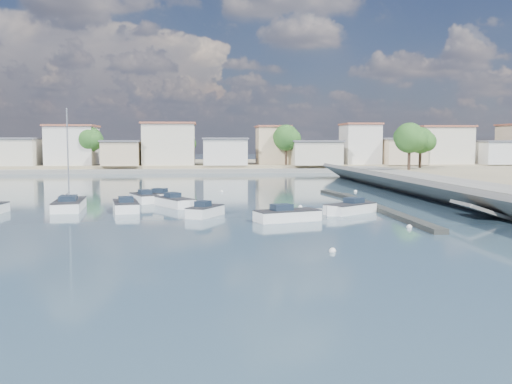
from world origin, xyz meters
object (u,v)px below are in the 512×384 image
(motorboat_a, at_px, (125,206))
(motorboat_b, at_px, (207,211))
(motorboat_g, at_px, (176,203))
(motorboat_f, at_px, (143,198))
(motorboat_d, at_px, (348,209))
(motorboat_c, at_px, (154,197))
(sailboat, at_px, (70,204))
(motorboat_h, at_px, (291,216))

(motorboat_a, xyz_separation_m, motorboat_b, (6.93, -4.33, -0.00))
(motorboat_b, relative_size, motorboat_g, 0.80)
(motorboat_f, bearing_deg, motorboat_d, -30.97)
(motorboat_g, bearing_deg, motorboat_c, 113.13)
(motorboat_a, relative_size, motorboat_d, 1.16)
(motorboat_c, height_order, sailboat, sailboat)
(motorboat_b, relative_size, motorboat_f, 0.85)
(motorboat_c, height_order, motorboat_f, same)
(motorboat_h, bearing_deg, motorboat_b, 152.71)
(motorboat_d, distance_m, motorboat_f, 20.78)
(motorboat_b, relative_size, motorboat_d, 0.84)
(motorboat_a, bearing_deg, motorboat_d, -11.26)
(motorboat_b, height_order, sailboat, sailboat)
(motorboat_b, height_order, motorboat_g, same)
(motorboat_a, xyz_separation_m, motorboat_h, (13.18, -7.55, -0.00))
(motorboat_a, xyz_separation_m, sailboat, (-5.05, 1.66, 0.03))
(motorboat_g, height_order, sailboat, sailboat)
(motorboat_b, bearing_deg, motorboat_a, 148.00)
(motorboat_b, height_order, motorboat_c, same)
(motorboat_d, relative_size, motorboat_g, 0.96)
(motorboat_c, bearing_deg, motorboat_a, -101.86)
(motorboat_b, relative_size, sailboat, 0.46)
(motorboat_b, bearing_deg, motorboat_g, 112.28)
(motorboat_a, xyz_separation_m, motorboat_c, (1.71, 8.16, 0.00))
(motorboat_d, xyz_separation_m, motorboat_g, (-14.36, 6.03, 0.00))
(motorboat_b, bearing_deg, motorboat_c, 112.68)
(motorboat_f, distance_m, sailboat, 7.88)
(motorboat_h, bearing_deg, motorboat_d, 35.59)
(motorboat_a, relative_size, motorboat_g, 1.11)
(motorboat_c, distance_m, sailboat, 9.38)
(motorboat_h, bearing_deg, motorboat_c, 126.11)
(motorboat_a, height_order, motorboat_c, same)
(motorboat_b, relative_size, motorboat_c, 0.87)
(sailboat, bearing_deg, motorboat_b, -26.57)
(motorboat_c, relative_size, motorboat_g, 0.92)
(motorboat_f, xyz_separation_m, motorboat_g, (3.45, -4.66, 0.00))
(motorboat_d, height_order, motorboat_f, same)
(motorboat_h, bearing_deg, motorboat_g, 132.23)
(motorboat_b, bearing_deg, motorboat_f, 118.62)
(motorboat_b, relative_size, motorboat_h, 0.76)
(sailboat, bearing_deg, motorboat_f, 42.60)
(motorboat_d, height_order, motorboat_h, same)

